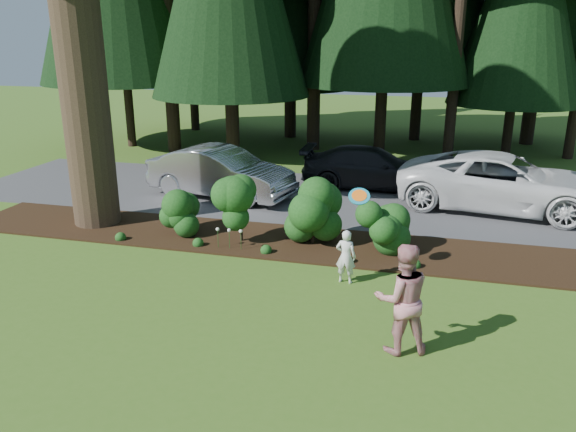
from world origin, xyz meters
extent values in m
plane|color=#3B601B|center=(0.00, 0.00, 0.00)|extent=(80.00, 80.00, 0.00)
cube|color=black|center=(0.00, 3.25, 0.03)|extent=(16.00, 2.50, 0.05)
cube|color=#38383A|center=(0.00, 7.50, 0.01)|extent=(22.00, 6.00, 0.03)
sphere|color=#153F13|center=(-2.00, 3.20, 0.66)|extent=(1.08, 1.08, 1.08)
cylinder|color=black|center=(-2.00, 3.20, 0.15)|extent=(0.08, 0.08, 0.30)
sphere|color=#153F13|center=(-0.20, 3.00, 0.94)|extent=(1.35, 1.35, 1.35)
cylinder|color=black|center=(-0.20, 3.00, 0.15)|extent=(0.08, 0.08, 0.30)
sphere|color=#153F13|center=(1.60, 3.30, 0.83)|extent=(1.26, 1.26, 1.26)
cylinder|color=black|center=(1.60, 3.30, 0.15)|extent=(0.08, 0.08, 0.30)
sphere|color=#153F13|center=(3.40, 3.10, 0.72)|extent=(1.17, 1.17, 1.17)
cylinder|color=black|center=(3.40, 3.10, 0.15)|extent=(0.08, 0.08, 0.30)
cylinder|color=#153F13|center=(-0.60, 2.40, 0.25)|extent=(0.01, 0.01, 0.50)
sphere|color=white|center=(-0.60, 2.40, 0.52)|extent=(0.09, 0.09, 0.09)
cylinder|color=#153F13|center=(-0.30, 2.40, 0.25)|extent=(0.01, 0.01, 0.50)
sphere|color=white|center=(-0.30, 2.40, 0.52)|extent=(0.09, 0.09, 0.09)
cylinder|color=#153F13|center=(0.00, 2.40, 0.25)|extent=(0.01, 0.01, 0.50)
sphere|color=white|center=(0.00, 2.40, 0.52)|extent=(0.09, 0.09, 0.09)
cylinder|color=black|center=(-9.50, 14.00, 4.90)|extent=(0.50, 0.50, 9.80)
cylinder|color=black|center=(-7.00, 14.50, 4.55)|extent=(0.50, 0.50, 9.10)
cylinder|color=black|center=(-4.00, 15.00, 5.25)|extent=(0.50, 0.50, 10.50)
cylinder|color=black|center=(-1.00, 13.50, 4.38)|extent=(0.50, 0.50, 8.75)
cylinder|color=black|center=(2.00, 14.50, 5.60)|extent=(0.50, 0.50, 11.20)
cylinder|color=black|center=(5.00, 15.50, 4.72)|extent=(0.50, 0.50, 9.45)
cylinder|color=black|center=(7.50, 14.00, 5.42)|extent=(0.50, 0.50, 10.85)
cylinder|color=black|center=(-8.00, 18.50, 5.60)|extent=(0.50, 0.50, 11.20)
cylinder|color=black|center=(-2.50, 18.00, 5.25)|extent=(0.50, 0.50, 10.50)
cylinder|color=black|center=(3.50, 19.00, 5.95)|extent=(0.50, 0.50, 11.90)
cylinder|color=black|center=(8.50, 18.50, 5.07)|extent=(0.50, 0.50, 10.15)
imported|color=#A6A6AA|center=(-2.19, 6.77, 0.83)|extent=(5.09, 2.66, 1.60)
imported|color=silver|center=(6.46, 7.58, 0.87)|extent=(6.41, 3.70, 1.68)
imported|color=black|center=(2.38, 9.18, 0.72)|extent=(4.80, 2.06, 1.38)
imported|color=silver|center=(2.76, 1.25, 0.59)|extent=(0.45, 0.32, 1.19)
imported|color=#A7162D|center=(4.07, -1.22, 0.96)|extent=(1.12, 0.99, 1.92)
cylinder|color=teal|center=(2.94, 1.62, 1.84)|extent=(0.48, 0.39, 0.32)
cylinder|color=orange|center=(2.94, 1.62, 1.85)|extent=(0.33, 0.27, 0.22)
camera|label=1|loc=(4.35, -9.74, 5.09)|focal=35.00mm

